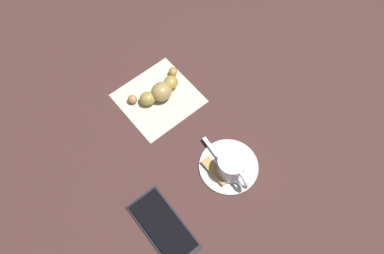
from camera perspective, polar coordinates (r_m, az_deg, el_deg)
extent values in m
plane|color=#4A2C29|center=(0.87, -0.90, -0.52)|extent=(1.80, 1.80, 0.00)
cylinder|color=white|center=(0.83, 5.31, -5.63)|extent=(0.12, 0.12, 0.01)
cylinder|color=white|center=(0.80, 5.65, -5.52)|extent=(0.06, 0.06, 0.05)
cylinder|color=#442510|center=(0.79, 5.72, -5.21)|extent=(0.05, 0.05, 0.00)
torus|color=white|center=(0.79, 7.06, -7.61)|extent=(0.04, 0.02, 0.04)
cube|color=silver|center=(0.83, 3.54, -3.97)|extent=(0.09, 0.02, 0.00)
ellipsoid|color=silver|center=(0.81, 6.05, -7.17)|extent=(0.03, 0.02, 0.01)
cube|color=tan|center=(0.82, 3.36, -6.32)|extent=(0.07, 0.02, 0.01)
cube|color=silver|center=(0.91, -4.86, 4.16)|extent=(0.16, 0.17, 0.00)
ellipsoid|color=tan|center=(0.90, -8.57, 3.99)|extent=(0.03, 0.03, 0.02)
ellipsoid|color=#B79947|center=(0.89, -6.43, 4.09)|extent=(0.05, 0.05, 0.03)
ellipsoid|color=tan|center=(0.89, -4.42, 5.11)|extent=(0.05, 0.05, 0.04)
ellipsoid|color=gold|center=(0.91, -3.07, 6.43)|extent=(0.05, 0.05, 0.03)
ellipsoid|color=#B69146|center=(0.93, -2.75, 7.99)|extent=(0.03, 0.03, 0.02)
cube|color=black|center=(0.79, -4.15, -14.08)|extent=(0.16, 0.08, 0.01)
cube|color=black|center=(0.79, -4.17, -13.99)|extent=(0.15, 0.07, 0.00)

